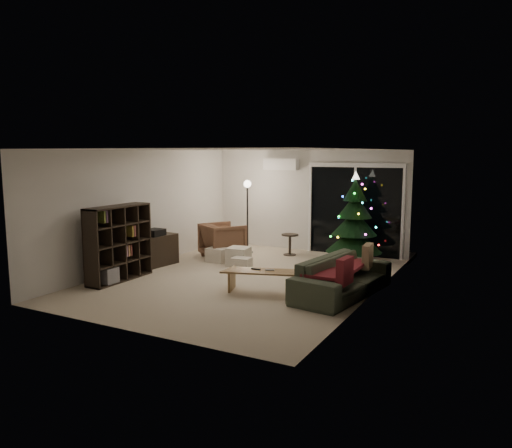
# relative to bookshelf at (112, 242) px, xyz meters

# --- Properties ---
(room) EXTENTS (6.50, 7.51, 2.60)m
(room) POSITION_rel_bookshelf_xyz_m (2.71, 2.71, 0.29)
(room) COLOR beige
(room) RESTS_ON ground
(bookshelf) EXTENTS (0.42, 1.46, 1.45)m
(bookshelf) POSITION_rel_bookshelf_xyz_m (0.00, 0.00, 0.00)
(bookshelf) COLOR black
(bookshelf) RESTS_ON floor
(media_cabinet) EXTENTS (0.52, 1.11, 0.67)m
(media_cabinet) POSITION_rel_bookshelf_xyz_m (0.00, 1.27, -0.39)
(media_cabinet) COLOR black
(media_cabinet) RESTS_ON floor
(stereo) EXTENTS (0.34, 0.40, 0.14)m
(stereo) POSITION_rel_bookshelf_xyz_m (0.00, 1.27, 0.01)
(stereo) COLOR black
(stereo) RESTS_ON media_cabinet
(armchair) EXTENTS (1.20, 1.21, 0.81)m
(armchair) POSITION_rel_bookshelf_xyz_m (0.81, 2.74, -0.32)
(armchair) COLOR brown
(armchair) RESTS_ON floor
(ottoman) EXTENTS (0.50, 0.50, 0.40)m
(ottoman) POSITION_rel_bookshelf_xyz_m (1.58, 2.16, -0.52)
(ottoman) COLOR beige
(ottoman) RESTS_ON floor
(cardboard_box_a) EXTENTS (0.45, 0.35, 0.32)m
(cardboard_box_a) POSITION_rel_bookshelf_xyz_m (0.97, 2.24, -0.56)
(cardboard_box_a) COLOR silver
(cardboard_box_a) RESTS_ON floor
(cardboard_box_b) EXTENTS (0.40, 0.31, 0.27)m
(cardboard_box_b) POSITION_rel_bookshelf_xyz_m (1.85, 1.82, -0.59)
(cardboard_box_b) COLOR silver
(cardboard_box_b) RESTS_ON floor
(side_table) EXTENTS (0.41, 0.41, 0.51)m
(side_table) POSITION_rel_bookshelf_xyz_m (2.10, 3.71, -0.47)
(side_table) COLOR black
(side_table) RESTS_ON floor
(floor_lamp) EXTENTS (0.28, 0.28, 1.72)m
(floor_lamp) POSITION_rel_bookshelf_xyz_m (1.06, 3.49, 0.14)
(floor_lamp) COLOR black
(floor_lamp) RESTS_ON floor
(sofa) EXTENTS (1.20, 2.35, 0.66)m
(sofa) POSITION_rel_bookshelf_xyz_m (4.30, 1.02, -0.40)
(sofa) COLOR #394531
(sofa) RESTS_ON floor
(sofa_throw) EXTENTS (0.70, 1.62, 0.05)m
(sofa_throw) POSITION_rel_bookshelf_xyz_m (4.20, 1.02, -0.25)
(sofa_throw) COLOR maroon
(sofa_throw) RESTS_ON sofa
(cushion_a) EXTENTS (0.17, 0.44, 0.43)m
(cushion_a) POSITION_rel_bookshelf_xyz_m (4.55, 1.67, -0.13)
(cushion_a) COLOR #876E4C
(cushion_a) RESTS_ON sofa
(cushion_b) EXTENTS (0.16, 0.44, 0.43)m
(cushion_b) POSITION_rel_bookshelf_xyz_m (4.55, 0.37, -0.13)
(cushion_b) COLOR maroon
(cushion_b) RESTS_ON sofa
(coffee_table) EXTENTS (1.42, 0.86, 0.42)m
(coffee_table) POSITION_rel_bookshelf_xyz_m (3.08, 0.43, -0.51)
(coffee_table) COLOR olive
(coffee_table) RESTS_ON floor
(remote_a) EXTENTS (0.17, 0.05, 0.02)m
(remote_a) POSITION_rel_bookshelf_xyz_m (2.93, 0.43, -0.29)
(remote_a) COLOR black
(remote_a) RESTS_ON coffee_table
(remote_b) EXTENTS (0.16, 0.10, 0.02)m
(remote_b) POSITION_rel_bookshelf_xyz_m (3.18, 0.48, -0.29)
(remote_b) COLOR slate
(remote_b) RESTS_ON coffee_table
(christmas_tree) EXTENTS (1.46, 1.46, 2.03)m
(christmas_tree) POSITION_rel_bookshelf_xyz_m (3.66, 3.74, 0.29)
(christmas_tree) COLOR black
(christmas_tree) RESTS_ON floor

